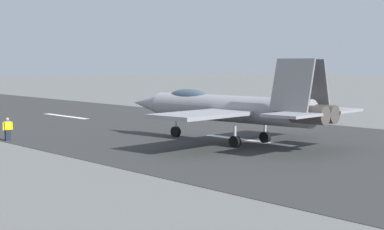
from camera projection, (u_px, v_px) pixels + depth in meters
The scene contains 6 objects.
ground_plane at pixel (248, 141), 42.31m from camera, with size 400.00×400.00×0.00m, color slate.
runway_strip at pixel (249, 140), 42.29m from camera, with size 240.00×26.00×0.02m.
fighter_jet at pixel (230, 108), 40.77m from camera, with size 17.30×14.20×5.55m.
crew_person at pixel (8, 129), 42.08m from camera, with size 0.34×0.69×1.59m.
marker_cone_mid at pixel (281, 117), 57.35m from camera, with size 0.44×0.44×0.55m, color orange.
marker_cone_far at pixel (194, 109), 66.59m from camera, with size 0.44×0.44×0.55m, color orange.
Camera 1 is at (-29.30, 30.34, 5.33)m, focal length 58.10 mm.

